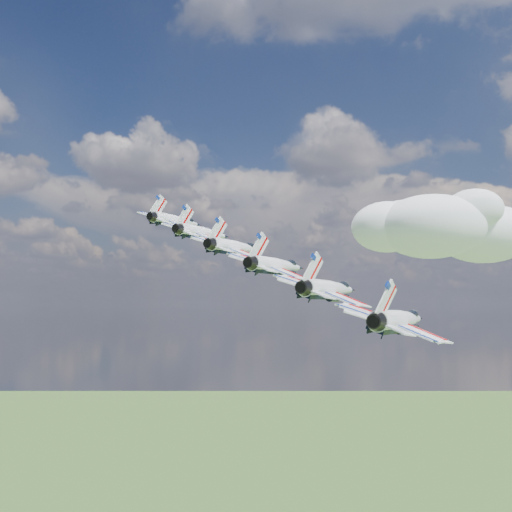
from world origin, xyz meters
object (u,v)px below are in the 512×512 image
(jet_1, at_px, (204,233))
(jet_3, at_px, (278,266))
(jet_4, at_px, (330,289))
(jet_0, at_px, (177,221))
(jet_5, at_px, (400,320))
(jet_2, at_px, (237,247))

(jet_1, bearing_deg, jet_3, -30.47)
(jet_3, relative_size, jet_4, 1.00)
(jet_0, height_order, jet_3, jet_0)
(jet_5, bearing_deg, jet_1, 149.53)
(jet_4, height_order, jet_5, jet_4)
(jet_0, relative_size, jet_3, 1.00)
(jet_1, distance_m, jet_5, 43.90)
(jet_2, distance_m, jet_4, 21.95)
(jet_4, bearing_deg, jet_2, 149.53)
(jet_0, xyz_separation_m, jet_5, (39.81, -34.71, -14.90))
(jet_3, relative_size, jet_5, 1.00)
(jet_3, bearing_deg, jet_2, 149.53)
(jet_1, relative_size, jet_2, 1.00)
(jet_0, relative_size, jet_5, 1.00)
(jet_2, distance_m, jet_5, 32.93)
(jet_0, bearing_deg, jet_3, -30.47)
(jet_2, bearing_deg, jet_0, 149.53)
(jet_4, bearing_deg, jet_5, -30.47)
(jet_5, bearing_deg, jet_3, 149.53)
(jet_1, bearing_deg, jet_4, -30.47)
(jet_0, distance_m, jet_2, 21.95)
(jet_0, height_order, jet_4, jet_0)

